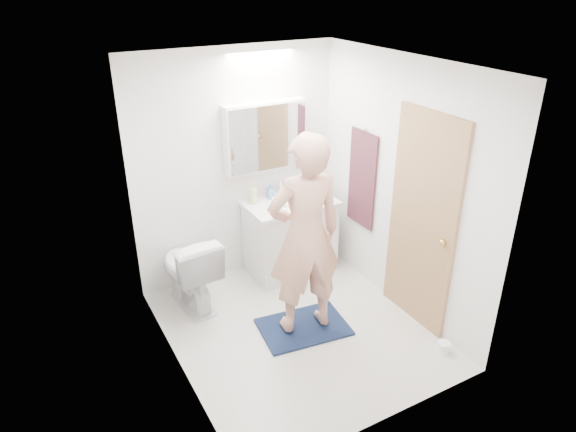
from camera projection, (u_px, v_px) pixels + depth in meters
floor at (296, 329)px, 4.84m from camera, size 2.50×2.50×0.00m
ceiling at (299, 64)px, 3.80m from camera, size 2.50×2.50×0.00m
wall_back at (236, 167)px, 5.30m from camera, size 2.50×0.00×2.50m
wall_front at (394, 285)px, 3.33m from camera, size 2.50×0.00×2.50m
wall_left at (169, 243)px, 3.83m from camera, size 0.00×2.50×2.50m
wall_right at (400, 188)px, 4.80m from camera, size 0.00×2.50×2.50m
vanity_cabinet at (290, 238)px, 5.63m from camera, size 0.90×0.55×0.78m
countertop at (290, 203)px, 5.46m from camera, size 0.95×0.58×0.04m
sink_basin at (289, 199)px, 5.47m from camera, size 0.36×0.36×0.03m
faucet at (280, 188)px, 5.59m from camera, size 0.02×0.02×0.16m
medicine_cabinet at (265, 136)px, 5.24m from camera, size 0.88×0.14×0.70m
mirror_panel at (269, 138)px, 5.19m from camera, size 0.84×0.01×0.66m
toilet at (189, 270)px, 5.02m from camera, size 0.50×0.80×0.79m
bath_rug at (303, 327)px, 4.84m from camera, size 0.86×0.65×0.02m
person at (305, 236)px, 4.43m from camera, size 0.72×0.52×1.84m
door at (422, 222)px, 4.60m from camera, size 0.04×0.80×2.00m
door_knob at (442, 242)px, 4.37m from camera, size 0.06×0.06×0.06m
towel at (362, 179)px, 5.27m from camera, size 0.02×0.42×1.00m
towel_hook at (364, 130)px, 5.04m from camera, size 0.07×0.02×0.02m
soap_bottle_a at (253, 193)px, 5.36m from camera, size 0.12×0.12×0.22m
soap_bottle_b at (271, 191)px, 5.50m from camera, size 0.08×0.09×0.17m
toothbrush_cup at (302, 189)px, 5.66m from camera, size 0.12×0.12×0.08m
toilet_paper_roll at (444, 347)px, 4.52m from camera, size 0.11×0.11×0.10m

